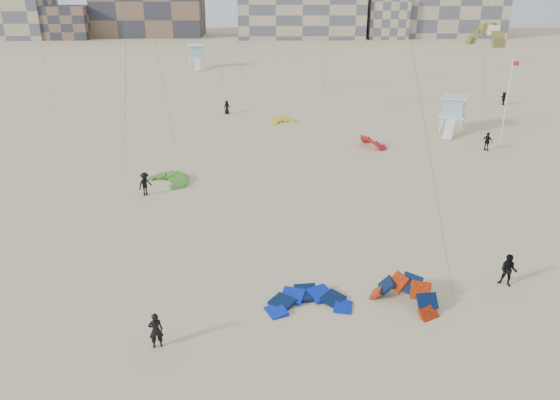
{
  "coord_description": "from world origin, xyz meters",
  "views": [
    {
      "loc": [
        1.61,
        -19.28,
        15.83
      ],
      "look_at": [
        2.11,
        6.0,
        5.25
      ],
      "focal_mm": 35.0,
      "sensor_mm": 36.0,
      "label": 1
    }
  ],
  "objects_px": {
    "kite_ground_orange": "(404,304)",
    "lifeguard_tower_near": "(453,114)",
    "kitesurfer_main": "(156,330)",
    "kite_ground_blue": "(308,305)"
  },
  "relations": [
    {
      "from": "lifeguard_tower_near",
      "to": "kitesurfer_main",
      "type": "bearing_deg",
      "value": -101.13
    },
    {
      "from": "kite_ground_blue",
      "to": "lifeguard_tower_near",
      "type": "relative_size",
      "value": 0.73
    },
    {
      "from": "kite_ground_orange",
      "to": "lifeguard_tower_near",
      "type": "bearing_deg",
      "value": 110.7
    },
    {
      "from": "kite_ground_blue",
      "to": "kitesurfer_main",
      "type": "height_order",
      "value": "kitesurfer_main"
    },
    {
      "from": "kite_ground_orange",
      "to": "lifeguard_tower_near",
      "type": "xyz_separation_m",
      "value": [
        12.62,
        32.87,
        1.87
      ]
    },
    {
      "from": "kitesurfer_main",
      "to": "lifeguard_tower_near",
      "type": "bearing_deg",
      "value": -139.91
    },
    {
      "from": "kite_ground_blue",
      "to": "kitesurfer_main",
      "type": "distance_m",
      "value": 7.89
    },
    {
      "from": "kitesurfer_main",
      "to": "lifeguard_tower_near",
      "type": "xyz_separation_m",
      "value": [
        24.73,
        36.13,
        0.97
      ]
    },
    {
      "from": "kite_ground_orange",
      "to": "lifeguard_tower_near",
      "type": "relative_size",
      "value": 0.62
    },
    {
      "from": "lifeguard_tower_near",
      "to": "kite_ground_blue",
      "type": "bearing_deg",
      "value": -94.86
    }
  ]
}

